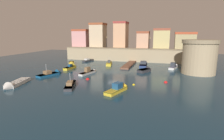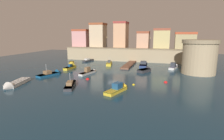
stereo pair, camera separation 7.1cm
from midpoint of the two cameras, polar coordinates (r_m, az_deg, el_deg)
ground_plane at (r=43.45m, az=0.33°, el=-0.80°), size 106.21×106.21×0.00m
quay_wall at (r=61.43m, az=5.23°, el=4.82°), size 44.63×3.02×4.44m
old_town_backdrop at (r=65.12m, az=3.71°, el=10.34°), size 43.03×6.08×9.18m
fortress_tower at (r=46.33m, az=25.85°, el=3.81°), size 8.04×8.04×7.82m
pier_dock at (r=53.58m, az=5.46°, el=1.70°), size 2.28×13.29×0.70m
quay_lamp_0 at (r=62.99m, az=-1.62°, el=9.26°), size 0.32×0.32×3.71m
quay_lamp_1 at (r=60.15m, az=11.94°, el=8.83°), size 0.32×0.32×3.52m
moored_boat_0 at (r=62.96m, az=-6.95°, el=3.20°), size 2.70×6.52×1.39m
moored_boat_1 at (r=54.46m, az=-0.82°, el=2.17°), size 2.58×6.01×2.82m
moored_boat_2 at (r=45.20m, az=10.65°, el=-0.02°), size 3.62×4.81×1.59m
moored_boat_3 at (r=43.08m, az=-18.21°, el=-1.03°), size 3.75×6.50×3.28m
moored_boat_4 at (r=49.54m, az=-12.65°, el=0.89°), size 1.47×5.76×1.50m
moored_boat_5 at (r=36.63m, az=-28.49°, el=-3.98°), size 3.39×7.52×1.73m
moored_boat_6 at (r=42.60m, az=-7.13°, el=-0.52°), size 2.41×6.60×1.89m
moored_boat_7 at (r=53.66m, az=9.99°, el=1.84°), size 2.18×7.42×2.05m
moored_boat_8 at (r=51.58m, az=19.04°, el=1.10°), size 2.99×6.19×2.07m
moored_boat_9 at (r=55.46m, az=-12.60°, el=2.04°), size 3.18×4.35×1.40m
moored_boat_10 at (r=29.57m, az=2.33°, el=-5.75°), size 3.25×6.08×1.91m
moored_boat_11 at (r=33.38m, az=-12.76°, el=-4.18°), size 3.65×7.05×2.82m
mooring_buoy_0 at (r=37.09m, az=-7.65°, el=-3.01°), size 0.71×0.71×0.71m
mooring_buoy_1 at (r=33.13m, az=6.86°, el=-4.73°), size 0.49×0.49×0.49m
mooring_buoy_2 at (r=35.90m, az=16.60°, el=-3.87°), size 0.69×0.69×0.69m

